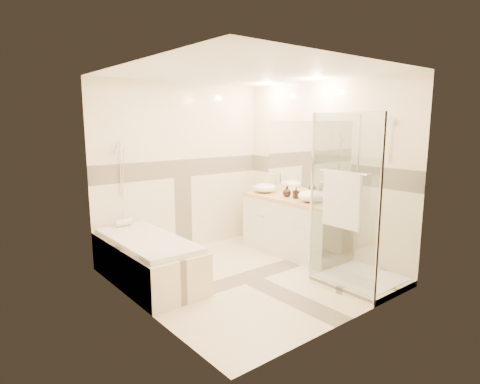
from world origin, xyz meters
TOP-DOWN VIEW (x-y plane):
  - room at (0.06, 0.01)m, footprint 2.82×3.02m
  - bathtub at (-1.02, 0.65)m, footprint 0.75×1.70m
  - vanity at (1.12, 0.30)m, footprint 0.58×1.62m
  - shower_enclosure at (0.83, -0.97)m, footprint 0.96×0.93m
  - vessel_sink_near at (1.10, 0.88)m, footprint 0.36×0.36m
  - vessel_sink_far at (1.10, -0.09)m, footprint 0.40×0.40m
  - faucet_near at (1.32, 0.88)m, footprint 0.12×0.03m
  - faucet_far at (1.32, -0.09)m, footprint 0.11×0.03m
  - amenity_bottle_a at (1.10, 0.21)m, footprint 0.09×0.10m
  - amenity_bottle_b at (1.10, 0.39)m, footprint 0.16×0.16m
  - folded_towels at (1.10, 1.02)m, footprint 0.15×0.25m
  - rolled_towel at (-1.02, 1.35)m, footprint 0.22×0.10m

SIDE VIEW (x-z plane):
  - bathtub at x=-1.02m, z-range 0.03..0.59m
  - vanity at x=1.12m, z-range 0.00..0.85m
  - shower_enclosure at x=0.83m, z-range -0.51..1.53m
  - rolled_towel at x=-1.02m, z-range 0.56..0.66m
  - folded_towels at x=1.10m, z-range 0.85..0.93m
  - vessel_sink_near at x=1.10m, z-range 0.85..1.00m
  - vessel_sink_far at x=1.10m, z-range 0.85..1.01m
  - amenity_bottle_b at x=1.10m, z-range 0.85..1.01m
  - amenity_bottle_a at x=1.10m, z-range 0.85..1.02m
  - faucet_far at x=1.32m, z-range 0.87..1.14m
  - faucet_near at x=1.32m, z-range 0.87..1.15m
  - room at x=0.06m, z-range 0.00..2.52m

